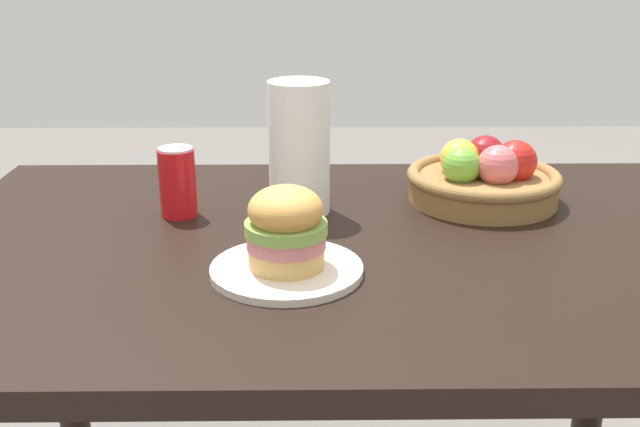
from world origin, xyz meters
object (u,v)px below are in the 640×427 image
plate (287,270)px  sandwich (286,228)px  soda_can (177,182)px  paper_towel_roll (299,148)px  fruit_basket (484,178)px

plate → sandwich: 0.07m
soda_can → paper_towel_roll: bearing=4.8°
fruit_basket → paper_towel_roll: (-0.35, -0.06, 0.07)m
fruit_basket → soda_can: bearing=-172.6°
paper_towel_roll → fruit_basket: bearing=9.0°
sandwich → fruit_basket: size_ratio=0.43×
plate → paper_towel_roll: size_ratio=0.96×
fruit_basket → plate: bearing=-137.7°
sandwich → soda_can: (-0.20, 0.26, -0.01)m
paper_towel_roll → plate: bearing=-93.3°
fruit_basket → paper_towel_roll: paper_towel_roll is taller
fruit_basket → sandwich: bearing=-137.7°
sandwich → paper_towel_roll: paper_towel_roll is taller
fruit_basket → paper_towel_roll: bearing=-171.0°
soda_can → fruit_basket: bearing=7.4°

